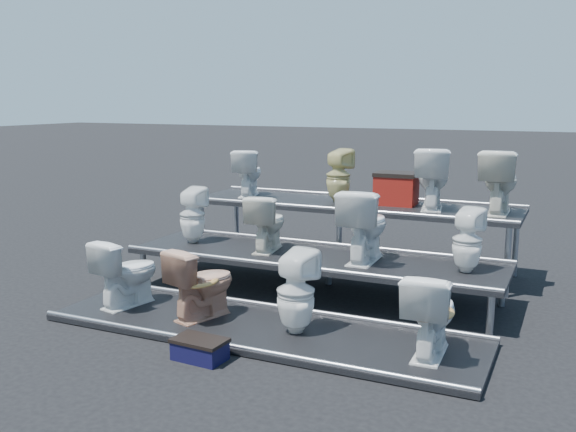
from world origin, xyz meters
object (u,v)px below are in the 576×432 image
at_px(toilet_5, 267,223).
at_px(toilet_11, 499,182).
at_px(step_stool, 200,351).
at_px(red_crate, 396,190).
at_px(toilet_10, 432,178).
at_px(toilet_4, 193,215).
at_px(toilet_6, 364,225).
at_px(toilet_7, 467,240).
at_px(toilet_2, 296,292).
at_px(toilet_8, 248,173).
at_px(toilet_1, 202,282).
at_px(toilet_0, 127,272).
at_px(toilet_3, 430,313).
at_px(toilet_9, 338,176).

distance_m(toilet_5, toilet_11, 2.74).
bearing_deg(step_stool, red_crate, 82.03).
height_order(toilet_10, toilet_11, same).
bearing_deg(toilet_4, toilet_6, -179.47).
bearing_deg(toilet_7, toilet_10, -50.57).
height_order(toilet_4, toilet_5, toilet_4).
xyz_separation_m(toilet_2, toilet_8, (-1.88, 2.60, 0.73)).
distance_m(toilet_1, toilet_2, 1.01).
height_order(toilet_11, step_stool, toilet_11).
height_order(toilet_4, red_crate, red_crate).
bearing_deg(toilet_0, step_stool, 161.89).
xyz_separation_m(toilet_8, step_stool, (1.33, -3.39, -1.10)).
xyz_separation_m(toilet_0, red_crate, (2.10, 2.73, 0.63)).
distance_m(toilet_3, toilet_7, 1.35).
relative_size(toilet_3, toilet_6, 0.92).
xyz_separation_m(toilet_0, toilet_2, (1.92, 0.00, 0.03)).
relative_size(toilet_3, toilet_5, 1.11).
bearing_deg(toilet_0, toilet_10, -123.09).
relative_size(toilet_4, toilet_6, 0.86).
distance_m(toilet_2, toilet_7, 1.87).
bearing_deg(step_stool, toilet_10, 74.18).
height_order(toilet_4, toilet_6, toilet_6).
xyz_separation_m(red_crate, step_stool, (-0.72, -3.51, -0.96)).
relative_size(toilet_9, red_crate, 1.38).
xyz_separation_m(toilet_8, toilet_9, (1.32, 0.00, 0.03)).
xyz_separation_m(toilet_8, toilet_11, (3.31, 0.00, 0.05)).
relative_size(toilet_0, step_stool, 1.62).
relative_size(toilet_5, toilet_6, 0.83).
height_order(toilet_2, toilet_11, toilet_11).
bearing_deg(toilet_4, toilet_7, -179.47).
bearing_deg(red_crate, toilet_0, -129.01).
relative_size(toilet_1, toilet_10, 0.94).
bearing_deg(toilet_8, step_stool, 94.62).
distance_m(toilet_1, toilet_7, 2.68).
relative_size(toilet_0, red_crate, 1.41).
relative_size(toilet_9, step_stool, 1.59).
xyz_separation_m(toilet_6, toilet_8, (-2.10, 1.30, 0.33)).
bearing_deg(toilet_3, toilet_7, -94.71).
bearing_deg(toilet_7, toilet_3, 99.69).
bearing_deg(toilet_10, red_crate, -24.92).
distance_m(toilet_3, toilet_11, 2.73).
bearing_deg(toilet_4, toilet_9, -136.45).
bearing_deg(toilet_6, toilet_4, -1.52).
height_order(red_crate, step_stool, red_crate).
bearing_deg(toilet_4, step_stool, 124.48).
relative_size(toilet_2, toilet_5, 1.19).
height_order(toilet_0, toilet_9, toilet_9).
xyz_separation_m(toilet_3, toilet_9, (-1.79, 2.60, 0.78)).
xyz_separation_m(toilet_0, toilet_7, (3.22, 1.30, 0.37)).
xyz_separation_m(toilet_1, toilet_3, (2.24, 0.00, 0.01)).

